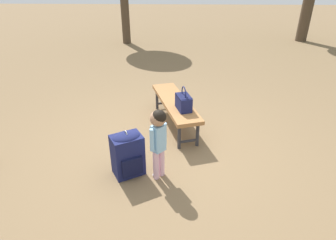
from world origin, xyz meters
TOP-DOWN VIEW (x-y plane):
  - ground_plane at (0.00, 0.00)m, footprint 40.00×40.00m
  - park_bench at (-0.69, 0.17)m, footprint 1.65×0.85m
  - handbag at (-0.37, 0.30)m, footprint 0.36×0.26m
  - child_standing at (0.67, -0.01)m, footprint 0.20×0.19m
  - backpack_large at (0.61, -0.40)m, footprint 0.42×0.46m

SIDE VIEW (x-z plane):
  - ground_plane at x=0.00m, z-range 0.00..0.00m
  - backpack_large at x=0.61m, z-range 0.00..0.62m
  - park_bench at x=-0.69m, z-range 0.17..0.62m
  - handbag at x=-0.37m, z-range 0.39..0.76m
  - child_standing at x=0.67m, z-range 0.16..1.09m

